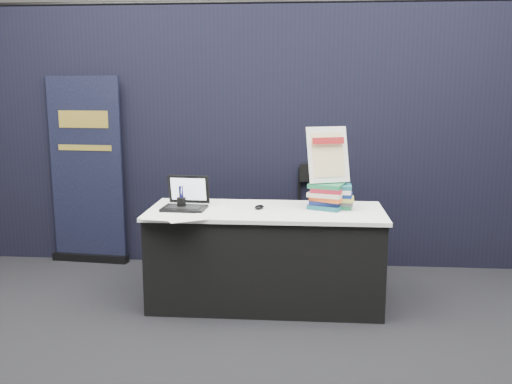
% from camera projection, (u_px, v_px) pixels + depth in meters
% --- Properties ---
extents(floor, '(8.00, 8.00, 0.00)m').
position_uv_depth(floor, '(260.00, 331.00, 3.96)').
color(floor, black).
rests_on(floor, ground).
extents(wall_back, '(8.00, 0.02, 3.50)m').
position_uv_depth(wall_back, '(283.00, 80.00, 7.56)').
color(wall_back, '#B4B3AA').
rests_on(wall_back, floor).
extents(drape_partition, '(6.00, 0.08, 2.40)m').
position_uv_depth(drape_partition, '(273.00, 138.00, 5.31)').
color(drape_partition, black).
rests_on(drape_partition, floor).
extents(display_table, '(1.80, 0.75, 0.75)m').
position_uv_depth(display_table, '(266.00, 256.00, 4.43)').
color(display_table, black).
rests_on(display_table, floor).
extents(laptop, '(0.34, 0.28, 0.25)m').
position_uv_depth(laptop, '(185.00, 201.00, 4.39)').
color(laptop, black).
rests_on(laptop, display_table).
extents(mouse, '(0.10, 0.12, 0.03)m').
position_uv_depth(mouse, '(259.00, 207.00, 4.38)').
color(mouse, black).
rests_on(mouse, display_table).
extents(brochure_left, '(0.38, 0.35, 0.00)m').
position_uv_depth(brochure_left, '(188.00, 218.00, 4.08)').
color(brochure_left, silver).
rests_on(brochure_left, display_table).
extents(brochure_mid, '(0.31, 0.24, 0.00)m').
position_uv_depth(brochure_mid, '(164.00, 217.00, 4.09)').
color(brochure_mid, white).
rests_on(brochure_mid, display_table).
extents(brochure_right, '(0.37, 0.31, 0.00)m').
position_uv_depth(brochure_right, '(206.00, 208.00, 4.42)').
color(brochure_right, white).
rests_on(brochure_right, display_table).
extents(pen_cup, '(0.09, 0.09, 0.09)m').
position_uv_depth(pen_cup, '(181.00, 203.00, 4.37)').
color(pen_cup, black).
rests_on(pen_cup, display_table).
extents(book_stack_tall, '(0.30, 0.27, 0.20)m').
position_uv_depth(book_stack_tall, '(327.00, 196.00, 4.37)').
color(book_stack_tall, '#175259').
rests_on(book_stack_tall, display_table).
extents(book_stack_short, '(0.22, 0.17, 0.19)m').
position_uv_depth(book_stack_short, '(338.00, 197.00, 4.38)').
color(book_stack_short, '#1C6940').
rests_on(book_stack_short, display_table).
extents(info_sign, '(0.35, 0.23, 0.44)m').
position_uv_depth(info_sign, '(328.00, 155.00, 4.34)').
color(info_sign, black).
rests_on(info_sign, book_stack_tall).
extents(pullup_banner, '(0.76, 0.17, 1.77)m').
position_uv_depth(pullup_banner, '(87.00, 181.00, 5.43)').
color(pullup_banner, black).
rests_on(pullup_banner, floor).
extents(stacking_chair, '(0.50, 0.50, 0.98)m').
position_uv_depth(stacking_chair, '(322.00, 214.00, 5.16)').
color(stacking_chair, black).
rests_on(stacking_chair, floor).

